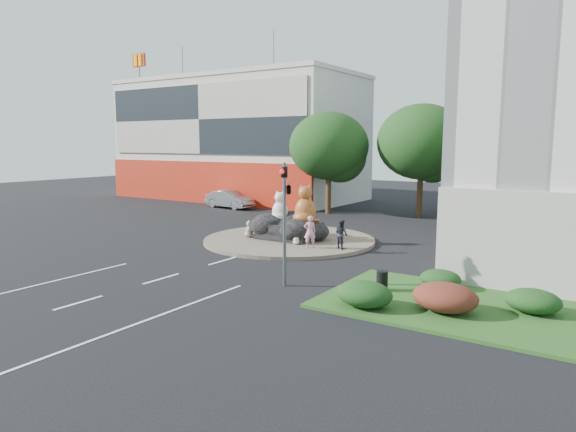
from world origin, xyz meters
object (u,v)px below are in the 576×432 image
object	(u,v)px
parked_car	(230,199)
cat_tabby	(305,204)
kitten_white	(297,238)
pedestrian_pink	(310,232)
cat_white	(280,206)
litter_bin	(382,281)
kitten_calico	(249,228)
pedestrian_dark	(341,234)

from	to	relation	value
parked_car	cat_tabby	bearing A→B (deg)	-119.86
kitten_white	pedestrian_pink	world-z (taller)	pedestrian_pink
cat_white	kitten_white	xyz separation A→B (m)	(2.03, -1.38, -1.48)
pedestrian_pink	litter_bin	bearing A→B (deg)	103.31
cat_tabby	pedestrian_pink	xyz separation A→B (m)	(1.39, -1.80, -1.20)
kitten_white	pedestrian_pink	bearing A→B (deg)	-70.18
cat_white	litter_bin	distance (m)	11.77
kitten_calico	cat_tabby	bearing A→B (deg)	64.49
pedestrian_pink	pedestrian_dark	distance (m)	1.67
pedestrian_dark	parked_car	bearing A→B (deg)	-8.27
cat_tabby	kitten_white	bearing A→B (deg)	-92.17
kitten_calico	litter_bin	world-z (taller)	kitten_calico
kitten_calico	pedestrian_pink	distance (m)	4.75
parked_car	litter_bin	xyz separation A→B (m)	(21.74, -17.04, -0.29)
cat_tabby	kitten_calico	bearing A→B (deg)	-176.72
cat_white	kitten_calico	world-z (taller)	cat_white
pedestrian_pink	pedestrian_dark	world-z (taller)	pedestrian_pink
pedestrian_dark	litter_bin	size ratio (longest dim) A/B	2.06
pedestrian_dark	pedestrian_pink	bearing A→B (deg)	51.05
cat_white	parked_car	size ratio (longest dim) A/B	0.39
kitten_calico	litter_bin	size ratio (longest dim) A/B	1.34
pedestrian_pink	kitten_white	bearing A→B (deg)	-57.01
kitten_calico	pedestrian_pink	world-z (taller)	pedestrian_pink
pedestrian_pink	parked_car	bearing A→B (deg)	-75.30
kitten_white	parked_car	size ratio (longest dim) A/B	0.15
cat_tabby	kitten_calico	xyz separation A→B (m)	(-3.29, -1.03, -1.57)
pedestrian_pink	parked_car	size ratio (longest dim) A/B	0.36
litter_bin	parked_car	bearing A→B (deg)	141.91
pedestrian_pink	kitten_calico	bearing A→B (deg)	-46.89
cat_white	parked_car	world-z (taller)	cat_white
pedestrian_dark	litter_bin	world-z (taller)	pedestrian_dark
cat_white	pedestrian_dark	distance (m)	4.86
cat_white	pedestrian_dark	size ratio (longest dim) A/B	1.20
pedestrian_dark	cat_white	bearing A→B (deg)	12.62
cat_tabby	pedestrian_pink	world-z (taller)	cat_tabby
kitten_white	pedestrian_dark	size ratio (longest dim) A/B	0.46
cat_white	cat_tabby	xyz separation A→B (m)	(1.73, 0.04, 0.23)
kitten_calico	kitten_white	xyz separation A→B (m)	(3.59, -0.38, -0.15)
parked_car	litter_bin	size ratio (longest dim) A/B	6.31
kitten_calico	litter_bin	bearing A→B (deg)	18.88
cat_tabby	parked_car	size ratio (longest dim) A/B	0.49
parked_car	pedestrian_pink	bearing A→B (deg)	-121.75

